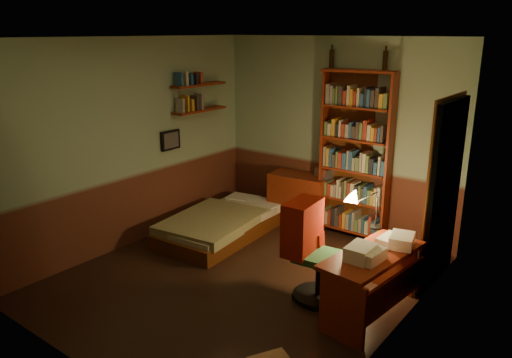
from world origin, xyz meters
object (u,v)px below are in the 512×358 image
Objects in this scene: mini_stereo at (325,172)px; dresser at (299,199)px; desk at (371,284)px; desk_lamp at (377,204)px; bookshelf at (355,156)px; bed at (221,217)px; office_chair at (320,252)px.

dresser is at bearing -143.64° from mini_stereo.
desk_lamp is (-0.25, 0.60, 0.59)m from desk.
bookshelf is 1.84× the size of desk.
desk is at bearing -46.32° from dresser.
office_chair is (1.89, -0.64, 0.26)m from bed.
desk_lamp is at bearing -37.26° from dresser.
bookshelf reaches higher than bed.
bed is at bearing 156.18° from office_chair.
office_chair reaches higher than mini_stereo.
desk_lamp reaches higher than bed.
mini_stereo is 2.32m from desk.
office_chair reaches higher than bed.
mini_stereo is (0.93, 1.12, 0.53)m from bed.
mini_stereo is 0.19× the size of desk.
bed is at bearing 159.73° from desk_lamp.
desk_lamp is at bearing -25.85° from mini_stereo.
bookshelf is at bearing 33.52° from bed.
mini_stereo is at bearing 113.70° from office_chair.
mini_stereo is 1.68m from desk_lamp.
dresser is 2.41m from desk.
desk_lamp is (0.79, -1.06, -0.19)m from bookshelf.
bookshelf is (1.39, 1.08, 0.84)m from bed.
office_chair is (-0.54, -0.06, 0.20)m from desk.
bookshelf reaches higher than dresser.
dresser is at bearing 127.60° from desk_lamp.
bed is at bearing -149.98° from bookshelf.
bed is 2.50m from desk.
dresser is 1.53× the size of desk_lamp.
dresser is (0.60, 0.99, 0.10)m from bed.
dresser is 0.79× the size of office_chair.
mini_stereo is 0.42× the size of desk_lamp.
desk is 2.22× the size of desk_lamp.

